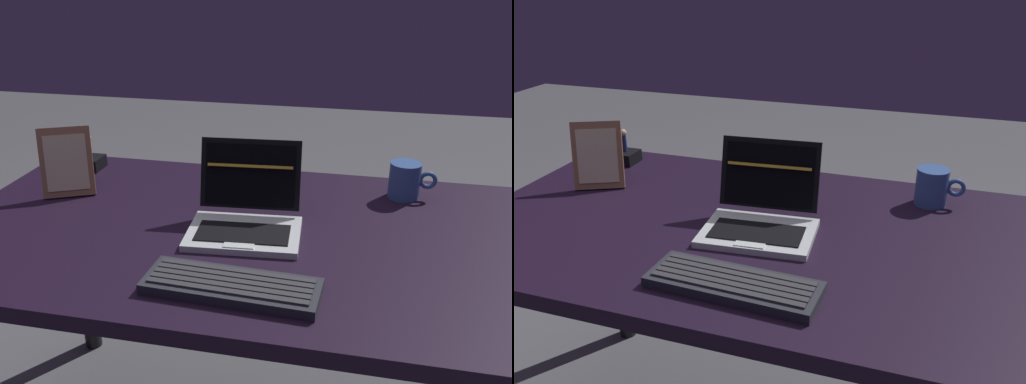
# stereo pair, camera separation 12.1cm
# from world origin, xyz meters

# --- Properties ---
(desk) EXTENTS (1.42, 0.81, 0.73)m
(desk) POSITION_xyz_m (0.00, 0.00, 0.64)
(desk) COLOR black
(desk) RESTS_ON ground
(laptop_front) EXTENTS (0.27, 0.25, 0.20)m
(laptop_front) POSITION_xyz_m (0.02, -0.01, 0.77)
(laptop_front) COLOR silver
(laptop_front) RESTS_ON desk
(external_keyboard) EXTENTS (0.35, 0.13, 0.03)m
(external_keyboard) POSITION_xyz_m (0.05, -0.27, 0.74)
(external_keyboard) COLOR #2D3037
(external_keyboard) RESTS_ON desk
(photo_frame) EXTENTS (0.15, 0.11, 0.19)m
(photo_frame) POSITION_xyz_m (-0.50, 0.10, 0.82)
(photo_frame) COLOR #8C6245
(photo_frame) RESTS_ON desk
(figurine_stand) EXTENTS (0.07, 0.07, 0.04)m
(figurine_stand) POSITION_xyz_m (-0.54, 0.29, 0.75)
(figurine_stand) COLOR black
(figurine_stand) RESTS_ON desk
(figurine) EXTENTS (0.02, 0.02, 0.07)m
(figurine) POSITION_xyz_m (-0.54, 0.29, 0.81)
(figurine) COLOR navy
(figurine) RESTS_ON figurine_stand
(coffee_mug) EXTENTS (0.13, 0.08, 0.10)m
(coffee_mug) POSITION_xyz_m (0.40, 0.27, 0.78)
(coffee_mug) COLOR #4065A8
(coffee_mug) RESTS_ON desk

